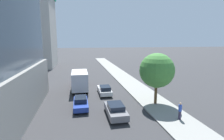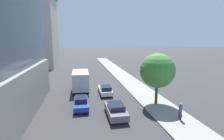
# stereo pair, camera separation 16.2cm
# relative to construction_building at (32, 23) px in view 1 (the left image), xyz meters

# --- Properties ---
(sidewalk) EXTENTS (4.18, 120.00, 0.15)m
(sidewalk) POSITION_rel_construction_building_xyz_m (23.27, -39.43, -13.52)
(sidewalk) COLOR gray
(sidewalk) RESTS_ON ground
(construction_building) EXTENTS (13.33, 22.18, 33.22)m
(construction_building) POSITION_rel_construction_building_xyz_m (0.00, 0.00, 0.00)
(construction_building) COLOR #B2AFA8
(construction_building) RESTS_ON ground
(street_tree) EXTENTS (4.39, 4.39, 6.55)m
(street_tree) POSITION_rel_construction_building_xyz_m (23.18, -37.59, -9.10)
(street_tree) COLOR brown
(street_tree) RESTS_ON sidewalk
(car_white) EXTENTS (1.77, 4.37, 1.43)m
(car_white) POSITION_rel_construction_building_xyz_m (17.35, -32.11, -12.89)
(car_white) COLOR silver
(car_white) RESTS_ON ground
(car_blue) EXTENTS (1.72, 4.24, 1.40)m
(car_blue) POSITION_rel_construction_building_xyz_m (13.63, -36.95, -12.90)
(car_blue) COLOR #233D9E
(car_blue) RESTS_ON ground
(car_gray) EXTENTS (1.90, 4.41, 1.44)m
(car_gray) POSITION_rel_construction_building_xyz_m (17.35, -39.98, -12.86)
(car_gray) COLOR slate
(car_gray) RESTS_ON ground
(box_truck) EXTENTS (2.49, 7.68, 3.27)m
(box_truck) POSITION_rel_construction_building_xyz_m (13.63, -28.91, -11.80)
(box_truck) COLOR #B21E1E
(box_truck) RESTS_ON ground
(pedestrian_blue_shirt) EXTENTS (0.34, 0.34, 1.80)m
(pedestrian_blue_shirt) POSITION_rel_construction_building_xyz_m (23.66, -42.29, -12.52)
(pedestrian_blue_shirt) COLOR #38334C
(pedestrian_blue_shirt) RESTS_ON sidewalk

